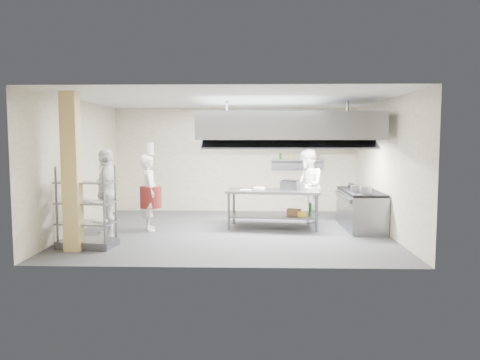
{
  "coord_description": "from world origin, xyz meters",
  "views": [
    {
      "loc": [
        0.52,
        -10.58,
        2.15
      ],
      "look_at": [
        0.21,
        0.2,
        1.17
      ],
      "focal_mm": 35.0,
      "sensor_mm": 36.0,
      "label": 1
    }
  ],
  "objects_px": {
    "chef_head": "(149,193)",
    "stockpot": "(356,189)",
    "cooking_range": "(361,210)",
    "chef_line": "(308,186)",
    "island": "(273,209)",
    "griddle": "(290,185)",
    "pass_rack": "(87,207)",
    "chef_plating": "(107,193)"
  },
  "relations": [
    {
      "from": "cooking_range",
      "to": "griddle",
      "type": "distance_m",
      "value": 1.77
    },
    {
      "from": "cooking_range",
      "to": "griddle",
      "type": "bearing_deg",
      "value": 178.19
    },
    {
      "from": "griddle",
      "to": "chef_head",
      "type": "bearing_deg",
      "value": -146.94
    },
    {
      "from": "pass_rack",
      "to": "chef_head",
      "type": "distance_m",
      "value": 1.9
    },
    {
      "from": "chef_line",
      "to": "stockpot",
      "type": "xyz_separation_m",
      "value": [
        0.97,
        -1.11,
        0.05
      ]
    },
    {
      "from": "cooking_range",
      "to": "island",
      "type": "bearing_deg",
      "value": -178.28
    },
    {
      "from": "island",
      "to": "chef_line",
      "type": "relative_size",
      "value": 1.17
    },
    {
      "from": "pass_rack",
      "to": "chef_line",
      "type": "relative_size",
      "value": 0.86
    },
    {
      "from": "pass_rack",
      "to": "cooking_range",
      "type": "distance_m",
      "value": 6.2
    },
    {
      "from": "island",
      "to": "chef_head",
      "type": "xyz_separation_m",
      "value": [
        -2.89,
        -0.36,
        0.43
      ]
    },
    {
      "from": "chef_head",
      "to": "pass_rack",
      "type": "bearing_deg",
      "value": 135.55
    },
    {
      "from": "chef_head",
      "to": "stockpot",
      "type": "relative_size",
      "value": 7.6
    },
    {
      "from": "chef_line",
      "to": "griddle",
      "type": "relative_size",
      "value": 4.42
    },
    {
      "from": "island",
      "to": "chef_plating",
      "type": "bearing_deg",
      "value": -155.01
    },
    {
      "from": "cooking_range",
      "to": "chef_plating",
      "type": "distance_m",
      "value": 5.84
    },
    {
      "from": "chef_plating",
      "to": "griddle",
      "type": "distance_m",
      "value": 4.22
    },
    {
      "from": "cooking_range",
      "to": "chef_plating",
      "type": "relative_size",
      "value": 1.04
    },
    {
      "from": "chef_head",
      "to": "chef_line",
      "type": "bearing_deg",
      "value": -91.4
    },
    {
      "from": "pass_rack",
      "to": "chef_plating",
      "type": "distance_m",
      "value": 0.89
    },
    {
      "from": "chef_line",
      "to": "chef_plating",
      "type": "xyz_separation_m",
      "value": [
        -4.5,
        -1.96,
        0.03
      ]
    },
    {
      "from": "cooking_range",
      "to": "chef_head",
      "type": "xyz_separation_m",
      "value": [
        -4.97,
        -0.43,
        0.46
      ]
    },
    {
      "from": "pass_rack",
      "to": "chef_head",
      "type": "xyz_separation_m",
      "value": [
        0.85,
        1.7,
        0.08
      ]
    },
    {
      "from": "pass_rack",
      "to": "stockpot",
      "type": "distance_m",
      "value": 5.86
    },
    {
      "from": "pass_rack",
      "to": "cooking_range",
      "type": "height_order",
      "value": "pass_rack"
    },
    {
      "from": "chef_plating",
      "to": "island",
      "type": "bearing_deg",
      "value": 94.78
    },
    {
      "from": "chef_head",
      "to": "chef_plating",
      "type": "height_order",
      "value": "chef_plating"
    },
    {
      "from": "chef_head",
      "to": "island",
      "type": "bearing_deg",
      "value": -100.8
    },
    {
      "from": "chef_line",
      "to": "chef_head",
      "type": "bearing_deg",
      "value": -76.5
    },
    {
      "from": "chef_line",
      "to": "chef_plating",
      "type": "relative_size",
      "value": 0.97
    },
    {
      "from": "cooking_range",
      "to": "chef_line",
      "type": "relative_size",
      "value": 1.08
    },
    {
      "from": "pass_rack",
      "to": "stockpot",
      "type": "bearing_deg",
      "value": 24.25
    },
    {
      "from": "chef_line",
      "to": "stockpot",
      "type": "height_order",
      "value": "chef_line"
    },
    {
      "from": "island",
      "to": "cooking_range",
      "type": "bearing_deg",
      "value": 8.28
    },
    {
      "from": "chef_plating",
      "to": "cooking_range",
      "type": "bearing_deg",
      "value": 88.88
    },
    {
      "from": "pass_rack",
      "to": "chef_plating",
      "type": "xyz_separation_m",
      "value": [
        0.13,
        0.86,
        0.16
      ]
    },
    {
      "from": "cooking_range",
      "to": "chef_head",
      "type": "height_order",
      "value": "chef_head"
    },
    {
      "from": "island",
      "to": "griddle",
      "type": "xyz_separation_m",
      "value": [
        0.41,
        0.12,
        0.56
      ]
    },
    {
      "from": "pass_rack",
      "to": "island",
      "type": "bearing_deg",
      "value": 36.14
    },
    {
      "from": "griddle",
      "to": "stockpot",
      "type": "bearing_deg",
      "value": 7.22
    },
    {
      "from": "chef_head",
      "to": "stockpot",
      "type": "xyz_separation_m",
      "value": [
        4.75,
        0.02,
        0.1
      ]
    },
    {
      "from": "pass_rack",
      "to": "griddle",
      "type": "distance_m",
      "value": 4.68
    },
    {
      "from": "stockpot",
      "to": "chef_plating",
      "type": "bearing_deg",
      "value": -171.13
    }
  ]
}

